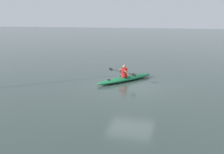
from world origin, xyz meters
name	(u,v)px	position (x,y,z in m)	size (l,w,h in m)	color
ground_plane	(131,86)	(0.00, 0.00, 0.00)	(160.00, 160.00, 0.00)	#384742
kayak	(125,79)	(0.60, -1.15, 0.14)	(2.99, 3.84, 0.27)	#19723F
kayaker	(124,72)	(0.67, -1.06, 0.57)	(2.00, 1.43, 0.72)	red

